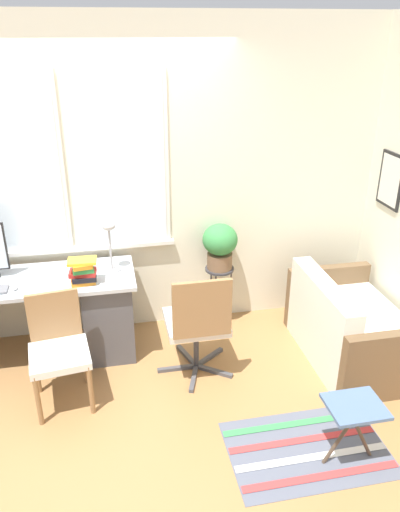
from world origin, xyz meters
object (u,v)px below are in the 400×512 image
(couch_loveseat, at_px, (350,330))
(folding_stool, at_px, (354,411))
(desk_chair_wooden, at_px, (58,347))
(book_stack, at_px, (83,271))
(mouse, at_px, (15,288))
(plant_stand, at_px, (219,274))
(potted_plant, at_px, (220,244))
(desk_lamp, at_px, (110,238))
(office_chair_swivel, at_px, (198,323))

(couch_loveseat, distance_m, folding_stool, 1.18)
(desk_chair_wooden, bearing_deg, book_stack, 57.02)
(mouse, xyz_separation_m, book_stack, (0.52, 0.01, 0.09))
(mouse, relative_size, folding_stool, 0.13)
(couch_loveseat, bearing_deg, folding_stool, 153.69)
(couch_loveseat, xyz_separation_m, plant_stand, (-0.96, 0.73, 0.25))
(couch_loveseat, height_order, potted_plant, potted_plant)
(potted_plant, bearing_deg, desk_lamp, -169.68)
(desk_lamp, height_order, couch_loveseat, desk_lamp)
(potted_plant, xyz_separation_m, folding_stool, (0.44, -1.78, -0.42))
(couch_loveseat, bearing_deg, plant_stand, 52.64)
(office_chair_swivel, relative_size, couch_loveseat, 0.77)
(desk_chair_wooden, bearing_deg, folding_stool, -35.44)
(folding_stool, bearing_deg, mouse, 146.67)
(office_chair_swivel, bearing_deg, mouse, -14.14)
(office_chair_swivel, distance_m, couch_loveseat, 1.32)
(mouse, relative_size, potted_plant, 0.14)
(book_stack, height_order, plant_stand, book_stack)
(plant_stand, height_order, folding_stool, plant_stand)
(desk_lamp, xyz_separation_m, potted_plant, (0.96, 0.17, -0.21))
(couch_loveseat, xyz_separation_m, potted_plant, (-0.96, 0.73, 0.56))
(plant_stand, relative_size, potted_plant, 1.38)
(couch_loveseat, bearing_deg, desk_lamp, 73.82)
(mouse, distance_m, potted_plant, 1.74)
(desk_lamp, xyz_separation_m, folding_stool, (1.40, -1.61, -0.63))
(desk_lamp, relative_size, office_chair_swivel, 0.46)
(desk_chair_wooden, relative_size, plant_stand, 1.43)
(mouse, relative_size, book_stack, 0.26)
(folding_stool, bearing_deg, book_stack, 138.94)
(potted_plant, bearing_deg, mouse, -167.62)
(desk_lamp, relative_size, folding_stool, 0.94)
(book_stack, bearing_deg, potted_plant, 17.16)
(desk_chair_wooden, xyz_separation_m, plant_stand, (1.39, 0.79, 0.06))
(desk_lamp, distance_m, book_stack, 0.35)
(folding_stool, bearing_deg, office_chair_swivel, 126.34)
(desk_chair_wooden, relative_size, folding_stool, 1.82)
(desk_lamp, height_order, plant_stand, desk_lamp)
(desk_chair_wooden, bearing_deg, mouse, 119.20)
(office_chair_swivel, relative_size, plant_stand, 1.60)
(book_stack, relative_size, plant_stand, 0.39)
(mouse, relative_size, desk_chair_wooden, 0.07)
(desk_chair_wooden, bearing_deg, plant_stand, 22.56)
(desk_lamp, relative_size, potted_plant, 1.02)
(book_stack, xyz_separation_m, potted_plant, (1.19, 0.37, -0.02))
(mouse, distance_m, plant_stand, 1.76)
(office_chair_swivel, bearing_deg, potted_plant, -115.42)
(folding_stool, bearing_deg, potted_plant, 103.86)
(office_chair_swivel, xyz_separation_m, couch_loveseat, (1.30, -0.01, -0.22))
(book_stack, relative_size, desk_chair_wooden, 0.27)
(desk_chair_wooden, xyz_separation_m, potted_plant, (1.39, 0.79, 0.36))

